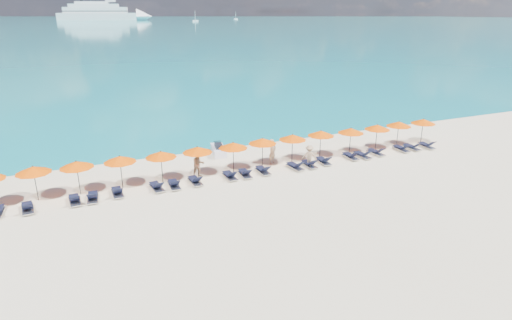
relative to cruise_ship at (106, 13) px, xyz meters
name	(u,v)px	position (x,y,z in m)	size (l,w,h in m)	color
ground	(275,191)	(-47.55, -608.42, -8.78)	(1400.00, 1400.00, 0.00)	beige
sea	(67,20)	(-47.55, 51.58, -8.77)	(1600.00, 1300.00, 0.01)	#1FA9B2
cruise_ship	(106,13)	(0.00, 0.00, 0.00)	(122.08, 49.26, 33.73)	white
sailboat_near	(195,20)	(85.77, -127.48, -7.53)	(6.62, 2.21, 12.14)	white
sailboat_far	(236,19)	(179.24, -15.92, -7.68)	(5.85, 1.95, 10.72)	white
jetski	(218,150)	(-48.40, -599.74, -8.39)	(1.44, 2.75, 0.93)	white
beachgoer_a	(272,151)	(-45.33, -603.49, -7.81)	(0.70, 0.46, 1.93)	tan
beachgoer_b	(198,165)	(-51.32, -603.96, -7.86)	(0.89, 0.52, 1.84)	tan
beachgoer_c	(309,156)	(-43.08, -605.20, -7.95)	(1.07, 0.50, 1.66)	tan
umbrella_1	(33,170)	(-61.55, -603.79, -6.76)	(2.10, 2.10, 2.28)	black
umbrella_2	(76,164)	(-59.12, -603.82, -6.76)	(2.10, 2.10, 2.28)	black
umbrella_3	(120,159)	(-56.51, -603.86, -6.76)	(2.10, 2.10, 2.28)	black
umbrella_4	(161,154)	(-53.87, -603.96, -6.76)	(2.10, 2.10, 2.28)	black
umbrella_5	(197,150)	(-51.34, -603.94, -6.76)	(2.10, 2.10, 2.28)	black
umbrella_6	(233,145)	(-48.71, -603.99, -6.76)	(2.10, 2.10, 2.28)	black
umbrella_7	(262,141)	(-46.34, -603.85, -6.76)	(2.10, 2.10, 2.28)	black
umbrella_8	(293,137)	(-43.83, -603.86, -6.76)	(2.10, 2.10, 2.28)	black
umbrella_9	(321,133)	(-41.26, -603.77, -6.76)	(2.10, 2.10, 2.28)	black
umbrella_10	(351,131)	(-38.62, -604.06, -6.76)	(2.10, 2.10, 2.28)	black
umbrella_11	(377,127)	(-35.98, -604.04, -6.76)	(2.10, 2.10, 2.28)	black
umbrella_12	(399,124)	(-33.62, -603.92, -6.76)	(2.10, 2.10, 2.28)	black
umbrella_13	(423,121)	(-31.03, -604.05, -6.76)	(2.10, 2.10, 2.28)	black
lounger_2	(27,208)	(-62.06, -605.26, -8.54)	(0.79, 1.75, 0.66)	silver
lounger_3	(75,200)	(-59.50, -605.18, -8.54)	(0.74, 1.74, 0.66)	silver
lounger_4	(93,197)	(-58.47, -605.20, -8.54)	(0.78, 1.75, 0.66)	silver
lounger_5	(117,192)	(-56.97, -605.00, -8.54)	(0.64, 1.71, 0.66)	silver
lounger_6	(157,187)	(-54.50, -605.11, -8.54)	(0.79, 1.76, 0.66)	silver
lounger_7	(174,184)	(-53.38, -605.17, -8.54)	(0.68, 1.72, 0.66)	silver
lounger_8	(195,181)	(-51.91, -605.12, -8.54)	(0.69, 1.72, 0.66)	silver
lounger_9	(230,175)	(-49.43, -605.15, -8.54)	(0.63, 1.70, 0.66)	silver
lounger_10	(245,173)	(-48.30, -605.20, -8.54)	(0.74, 1.74, 0.66)	silver
lounger_11	(263,170)	(-46.87, -605.14, -8.54)	(0.63, 1.70, 0.66)	silver
lounger_12	(295,166)	(-44.33, -605.31, -8.54)	(0.79, 1.75, 0.66)	silver
lounger_13	(309,164)	(-43.14, -605.33, -8.54)	(0.66, 1.71, 0.66)	silver
lounger_14	(324,161)	(-41.76, -605.13, -8.54)	(0.76, 1.75, 0.66)	silver
lounger_15	(351,156)	(-39.17, -605.01, -8.54)	(0.67, 1.72, 0.66)	silver
lounger_16	(363,155)	(-38.14, -605.18, -8.54)	(0.73, 1.74, 0.66)	silver
lounger_17	(376,152)	(-36.67, -604.99, -8.54)	(0.72, 1.74, 0.66)	silver
lounger_18	(402,148)	(-34.10, -605.07, -8.54)	(0.68, 1.72, 0.66)	silver
lounger_19	(412,147)	(-33.00, -605.11, -8.54)	(0.68, 1.72, 0.66)	silver
lounger_20	(427,145)	(-31.52, -605.25, -8.54)	(0.73, 1.74, 0.66)	silver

